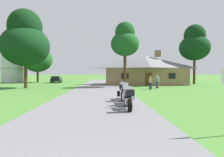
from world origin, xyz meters
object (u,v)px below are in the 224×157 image
at_px(motorcycle_blue_nearest_to_camera, 128,99).
at_px(metal_silo_distant, 12,66).
at_px(bystander_tan_shirt_beside_signpost, 151,82).
at_px(tree_left_near, 25,40).
at_px(tree_by_lodge_front, 125,41).
at_px(tree_right_of_lodge, 195,44).
at_px(bystander_white_shirt_near_lodge, 158,81).
at_px(tree_left_far, 37,56).
at_px(motorcycle_orange_second_in_row, 128,95).
at_px(motorcycle_green_farthest_in_row, 122,92).
at_px(parked_black_suv_far_left, 56,79).
at_px(bystander_gray_shirt_by_tree, 157,81).

distance_m(motorcycle_blue_nearest_to_camera, metal_silo_distant, 38.66).
height_order(bystander_tan_shirt_beside_signpost, tree_left_near, tree_left_near).
bearing_deg(tree_by_lodge_front, tree_right_of_lodge, 27.37).
relative_size(motorcycle_blue_nearest_to_camera, metal_silo_distant, 0.29).
height_order(motorcycle_blue_nearest_to_camera, bystander_white_shirt_near_lodge, bystander_white_shirt_near_lodge).
height_order(bystander_white_shirt_near_lodge, bystander_tan_shirt_beside_signpost, same).
relative_size(tree_left_far, tree_left_near, 0.92).
relative_size(motorcycle_orange_second_in_row, tree_left_far, 0.21).
height_order(tree_by_lodge_front, tree_right_of_lodge, tree_right_of_lodge).
bearing_deg(motorcycle_green_farthest_in_row, tree_left_far, 124.79).
xyz_separation_m(motorcycle_orange_second_in_row, parked_black_suv_far_left, (-11.57, 29.38, 0.17)).
xyz_separation_m(bystander_tan_shirt_beside_signpost, bystander_gray_shirt_by_tree, (1.28, 1.77, 0.00)).
bearing_deg(tree_right_of_lodge, motorcycle_orange_second_in_row, -123.18).
bearing_deg(motorcycle_orange_second_in_row, bystander_tan_shirt_beside_signpost, 70.20).
relative_size(motorcycle_green_farthest_in_row, tree_by_lodge_front, 0.22).
bearing_deg(bystander_white_shirt_near_lodge, tree_left_near, 41.12).
bearing_deg(metal_silo_distant, tree_left_far, -3.28).
bearing_deg(metal_silo_distant, parked_black_suv_far_left, -6.21).
distance_m(motorcycle_blue_nearest_to_camera, bystander_gray_shirt_by_tree, 16.24).
distance_m(bystander_white_shirt_near_lodge, metal_silo_distant, 31.59).
bearing_deg(bystander_white_shirt_near_lodge, metal_silo_distant, 10.53).
bearing_deg(motorcycle_orange_second_in_row, motorcycle_green_farthest_in_row, 95.45).
relative_size(tree_left_near, parked_black_suv_far_left, 2.22).
height_order(bystander_white_shirt_near_lodge, tree_left_near, tree_left_near).
xyz_separation_m(tree_by_lodge_front, tree_left_near, (-13.52, -1.69, -0.31)).
distance_m(motorcycle_blue_nearest_to_camera, parked_black_suv_far_left, 33.31).
bearing_deg(metal_silo_distant, bystander_white_shirt_near_lodge, -30.99).
height_order(bystander_white_shirt_near_lodge, tree_by_lodge_front, tree_by_lodge_front).
bearing_deg(bystander_gray_shirt_by_tree, motorcycle_green_farthest_in_row, -48.94).
height_order(tree_left_far, tree_by_lodge_front, tree_left_far).
distance_m(bystander_white_shirt_near_lodge, tree_left_near, 18.63).
xyz_separation_m(bystander_white_shirt_near_lodge, tree_left_near, (-17.82, 0.12, 5.44)).
relative_size(bystander_gray_shirt_by_tree, metal_silo_distant, 0.23).
distance_m(bystander_tan_shirt_beside_signpost, metal_silo_distant, 31.75).
xyz_separation_m(bystander_white_shirt_near_lodge, bystander_gray_shirt_by_tree, (-0.33, -0.94, 0.00)).
distance_m(tree_by_lodge_front, parked_black_suv_far_left, 19.61).
bearing_deg(motorcycle_blue_nearest_to_camera, motorcycle_orange_second_in_row, 82.18).
bearing_deg(tree_right_of_lodge, bystander_gray_shirt_by_tree, -134.44).
height_order(tree_right_of_lodge, tree_left_near, tree_right_of_lodge).
bearing_deg(tree_by_lodge_front, motorcycle_orange_second_in_row, -95.44).
xyz_separation_m(bystander_white_shirt_near_lodge, tree_right_of_lodge, (9.24, 8.83, 6.38)).
bearing_deg(tree_right_of_lodge, motorcycle_green_farthest_in_row, -125.65).
bearing_deg(parked_black_suv_far_left, motorcycle_blue_nearest_to_camera, -75.36).
distance_m(motorcycle_green_farthest_in_row, tree_right_of_lodge, 26.98).
distance_m(motorcycle_green_farthest_in_row, parked_black_suv_far_left, 29.84).
height_order(motorcycle_blue_nearest_to_camera, parked_black_suv_far_left, parked_black_suv_far_left).
bearing_deg(tree_by_lodge_front, tree_left_far, 140.76).
height_order(bystander_gray_shirt_by_tree, metal_silo_distant, metal_silo_distant).
height_order(bystander_white_shirt_near_lodge, tree_right_of_lodge, tree_right_of_lodge).
bearing_deg(tree_left_far, parked_black_suv_far_left, -10.02).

